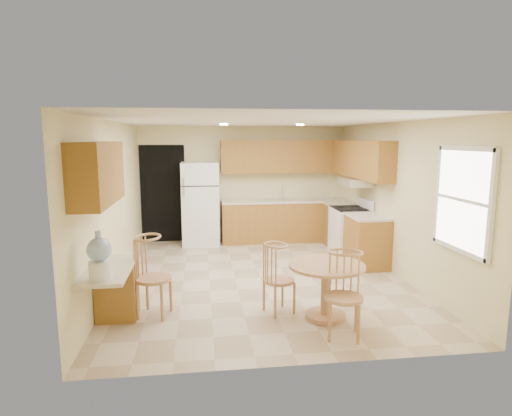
{
  "coord_description": "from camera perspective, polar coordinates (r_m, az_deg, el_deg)",
  "views": [
    {
      "loc": [
        -0.93,
        -6.62,
        2.24
      ],
      "look_at": [
        -0.03,
        0.3,
        1.1
      ],
      "focal_mm": 30.0,
      "sensor_mm": 36.0,
      "label": 1
    }
  ],
  "objects": [
    {
      "name": "can_light_a",
      "position": [
        7.83,
        -4.31,
        11.05
      ],
      "size": [
        0.14,
        0.14,
        0.02
      ],
      "primitive_type": "cylinder",
      "color": "white",
      "rests_on": "ceiling"
    },
    {
      "name": "desk_pedestal",
      "position": [
        5.72,
        -18.02,
        -10.37
      ],
      "size": [
        0.48,
        0.42,
        0.72
      ],
      "primitive_type": "cube",
      "color": "#9F6B28",
      "rests_on": "floor"
    },
    {
      "name": "chair_desk",
      "position": [
        5.49,
        -13.66,
        -8.11
      ],
      "size": [
        0.45,
        0.59,
        1.02
      ],
      "rotation": [
        0.0,
        0.0,
        -1.84
      ],
      "color": "tan",
      "rests_on": "floor"
    },
    {
      "name": "sink",
      "position": [
        9.34,
        3.69,
        1.09
      ],
      "size": [
        0.78,
        0.44,
        0.01
      ],
      "primitive_type": "cube",
      "color": "silver",
      "rests_on": "counter_back"
    },
    {
      "name": "water_crock",
      "position": [
        4.79,
        -20.15,
        -6.24
      ],
      "size": [
        0.25,
        0.25,
        0.52
      ],
      "color": "white",
      "rests_on": "desk_top"
    },
    {
      "name": "dining_table",
      "position": [
        5.48,
        9.33,
        -9.82
      ],
      "size": [
        0.95,
        0.95,
        0.7
      ],
      "rotation": [
        0.0,
        0.0,
        0.08
      ],
      "color": "tan",
      "rests_on": "floor"
    },
    {
      "name": "counter_right_b",
      "position": [
        7.71,
        14.7,
        -1.11
      ],
      "size": [
        0.63,
        0.8,
        0.04
      ],
      "primitive_type": "cube",
      "color": "beige",
      "rests_on": "base_cab_right_b"
    },
    {
      "name": "counter_right_a",
      "position": [
        9.05,
        11.27,
        0.52
      ],
      "size": [
        0.63,
        0.59,
        0.04
      ],
      "primitive_type": "cube",
      "color": "beige",
      "rests_on": "base_cab_right_a"
    },
    {
      "name": "can_light_b",
      "position": [
        8.03,
        5.9,
        10.98
      ],
      "size": [
        0.14,
        0.14,
        0.02
      ],
      "primitive_type": "cylinder",
      "color": "white",
      "rests_on": "ceiling"
    },
    {
      "name": "chair_table_b",
      "position": [
        4.89,
        12.08,
        -10.58
      ],
      "size": [
        0.43,
        0.46,
        0.98
      ],
      "rotation": [
        0.0,
        0.0,
        2.86
      ],
      "color": "tan",
      "rests_on": "floor"
    },
    {
      "name": "window",
      "position": [
        5.77,
        25.91,
        0.97
      ],
      "size": [
        0.06,
        1.12,
        1.3
      ],
      "color": "white",
      "rests_on": "wall_right"
    },
    {
      "name": "wall_back",
      "position": [
        9.47,
        -1.7,
        3.28
      ],
      "size": [
        4.5,
        0.02,
        2.5
      ],
      "primitive_type": "cube",
      "color": "beige",
      "rests_on": "floor"
    },
    {
      "name": "range_hood",
      "position": [
        8.37,
        13.17,
        3.42
      ],
      "size": [
        0.5,
        0.76,
        0.14
      ],
      "primitive_type": "cube",
      "color": "silver",
      "rests_on": "upper_cab_right"
    },
    {
      "name": "stove",
      "position": [
        8.49,
        12.46,
        -2.98
      ],
      "size": [
        0.65,
        0.76,
        1.09
      ],
      "color": "white",
      "rests_on": "floor"
    },
    {
      "name": "wall_right",
      "position": [
        7.41,
        18.12,
        1.14
      ],
      "size": [
        0.02,
        5.5,
        2.5
      ],
      "primitive_type": "cube",
      "color": "beige",
      "rests_on": "floor"
    },
    {
      "name": "wall_left",
      "position": [
        6.82,
        -18.45,
        0.46
      ],
      "size": [
        0.02,
        5.5,
        2.5
      ],
      "primitive_type": "cube",
      "color": "beige",
      "rests_on": "floor"
    },
    {
      "name": "ceiling",
      "position": [
        6.69,
        0.63,
        11.51
      ],
      "size": [
        4.5,
        5.5,
        0.02
      ],
      "primitive_type": "cube",
      "color": "white",
      "rests_on": "wall_back"
    },
    {
      "name": "base_cab_back",
      "position": [
        9.42,
        3.81,
        -1.78
      ],
      "size": [
        2.75,
        0.6,
        0.87
      ],
      "primitive_type": "cube",
      "color": "#9F6B28",
      "rests_on": "floor"
    },
    {
      "name": "base_cab_right_a",
      "position": [
        9.13,
        11.18,
        -2.3
      ],
      "size": [
        0.6,
        0.59,
        0.87
      ],
      "primitive_type": "cube",
      "color": "#9F6B28",
      "rests_on": "floor"
    },
    {
      "name": "upper_cab_right",
      "position": [
        8.4,
        13.76,
        6.36
      ],
      "size": [
        0.33,
        2.42,
        0.7
      ],
      "primitive_type": "cube",
      "color": "#9F6B28",
      "rests_on": "wall_right"
    },
    {
      "name": "base_cab_right_b",
      "position": [
        7.8,
        14.56,
        -4.4
      ],
      "size": [
        0.6,
        0.8,
        0.87
      ],
      "primitive_type": "cube",
      "color": "#9F6B28",
      "rests_on": "floor"
    },
    {
      "name": "floor",
      "position": [
        7.05,
        0.6,
        -9.25
      ],
      "size": [
        5.5,
        5.5,
        0.0
      ],
      "primitive_type": "plane",
      "color": "#C1AB8C",
      "rests_on": "ground"
    },
    {
      "name": "desk_top",
      "position": [
        5.25,
        -18.99,
        -7.73
      ],
      "size": [
        0.5,
        1.2,
        0.04
      ],
      "primitive_type": "cube",
      "color": "beige",
      "rests_on": "desk_pedestal"
    },
    {
      "name": "chair_table_a",
      "position": [
        5.47,
        3.27,
        -8.69
      ],
      "size": [
        0.4,
        0.52,
        0.91
      ],
      "rotation": [
        0.0,
        0.0,
        -1.2
      ],
      "color": "tan",
      "rests_on": "floor"
    },
    {
      "name": "refrigerator",
      "position": [
        9.12,
        -7.42,
        0.59
      ],
      "size": [
        0.77,
        0.75,
        1.75
      ],
      "color": "white",
      "rests_on": "floor"
    },
    {
      "name": "doorway",
      "position": [
        9.46,
        -12.3,
        1.85
      ],
      "size": [
        0.9,
        0.02,
        2.1
      ],
      "primitive_type": "cube",
      "color": "black",
      "rests_on": "floor"
    },
    {
      "name": "upper_cab_left",
      "position": [
        5.16,
        -20.34,
        4.38
      ],
      "size": [
        0.33,
        1.4,
        0.7
      ],
      "primitive_type": "cube",
      "color": "#9F6B28",
      "rests_on": "wall_left"
    },
    {
      "name": "upper_cab_back",
      "position": [
        9.39,
        3.74,
        6.88
      ],
      "size": [
        2.75,
        0.33,
        0.7
      ],
      "primitive_type": "cube",
      "color": "#9F6B28",
      "rests_on": "wall_back"
    },
    {
      "name": "wall_front",
      "position": [
        4.1,
        5.98,
        -4.74
      ],
      "size": [
        4.5,
        0.02,
        2.5
      ],
      "primitive_type": "cube",
      "color": "beige",
      "rests_on": "floor"
    },
    {
      "name": "counter_back",
      "position": [
        9.34,
        3.84,
        0.96
      ],
      "size": [
        2.75,
        0.63,
        0.04
      ],
      "primitive_type": "cube",
      "color": "beige",
      "rests_on": "base_cab_back"
    }
  ]
}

